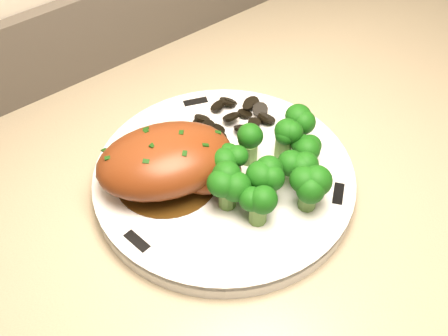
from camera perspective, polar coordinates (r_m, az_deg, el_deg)
counter at (r=1.07m, az=8.76°, el=-13.06°), size 1.97×0.65×0.97m
plate at (r=0.66m, az=0.00°, el=-1.19°), size 0.38×0.38×0.02m
rim_accent_0 at (r=0.74m, az=-2.91°, el=6.73°), size 0.03×0.02×0.00m
rim_accent_1 at (r=0.59m, az=-8.84°, el=-7.37°), size 0.02×0.03×0.00m
rim_accent_2 at (r=0.64m, az=11.53°, el=-2.58°), size 0.03×0.03×0.00m
gravy_pool at (r=0.65m, az=-5.82°, el=-1.01°), size 0.12×0.12×0.00m
chicken_breast at (r=0.62m, az=-5.48°, el=0.65°), size 0.18×0.15×0.06m
mushroom_pile at (r=0.70m, az=0.69°, el=4.68°), size 0.09×0.06×0.02m
broccoli_florets at (r=0.62m, az=5.12°, el=0.29°), size 0.16×0.12×0.05m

